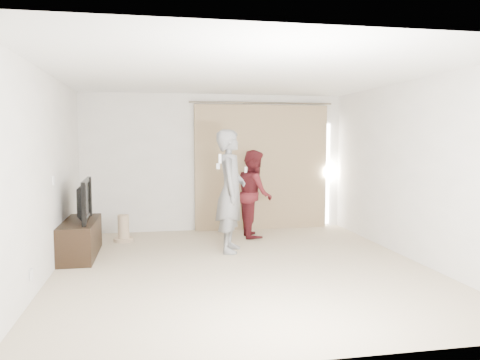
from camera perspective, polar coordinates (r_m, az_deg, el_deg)
name	(u,v)px	position (r m, az deg, el deg)	size (l,w,h in m)	color
floor	(242,268)	(6.49, 0.30, -10.63)	(5.50, 5.50, 0.00)	#C2AE92
wall_back	(215,163)	(8.97, -3.04, 2.14)	(5.00, 0.04, 2.60)	white
wall_left	(45,175)	(6.29, -22.67, 0.52)	(0.04, 5.50, 2.60)	white
ceiling	(243,74)	(6.31, 0.31, 12.77)	(5.00, 5.50, 0.01)	white
curtain	(262,167)	(9.08, 2.75, 1.56)	(2.80, 0.11, 2.46)	tan
tv_console	(80,239)	(7.43, -18.91, -6.77)	(0.48, 1.39, 0.54)	black
tv	(79,200)	(7.33, -19.03, -2.35)	(1.08, 0.14, 0.62)	black
scratching_post	(123,231)	(8.29, -14.02, -6.01)	(0.34, 0.34, 0.46)	tan
person_man	(231,191)	(7.23, -1.14, -1.35)	(0.62, 0.79, 1.90)	slate
person_woman	(254,193)	(8.36, 1.76, -1.65)	(0.62, 0.78, 1.56)	#50151A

